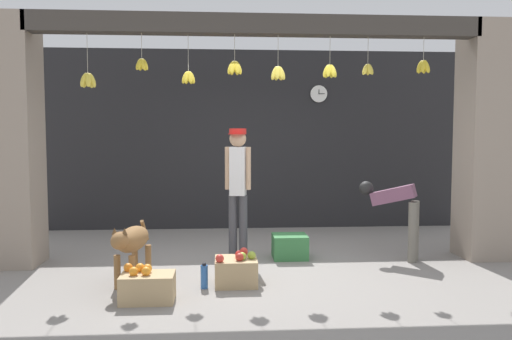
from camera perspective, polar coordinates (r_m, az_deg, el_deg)
name	(u,v)px	position (r m, az deg, el deg)	size (l,w,h in m)	color
ground_plane	(258,267)	(6.30, 0.24, -10.97)	(60.00, 60.00, 0.00)	gray
shop_back_wall	(247,140)	(8.73, -1.00, 3.46)	(7.46, 0.12, 3.10)	#232326
shop_pillar_left	(9,142)	(6.90, -26.43, 2.91)	(0.70, 0.60, 3.10)	gray
shop_pillar_right	(489,141)	(7.28, 25.07, 2.98)	(0.70, 0.60, 3.10)	gray
storefront_awning	(257,29)	(6.34, 0.15, 15.81)	(5.56, 0.25, 0.91)	#3D3833
dog	(132,242)	(5.68, -14.03, -7.99)	(0.39, 0.98, 0.68)	olive
shopkeeper	(238,182)	(6.52, -2.08, -1.35)	(0.34, 0.30, 1.72)	#424247
worker_stooping	(397,209)	(6.78, 15.86, -4.27)	(0.72, 0.54, 1.01)	#6B665B
fruit_crate_oranges	(147,286)	(5.13, -12.34, -12.86)	(0.52, 0.35, 0.36)	tan
fruit_crate_apples	(236,270)	(5.55, -2.27, -11.38)	(0.46, 0.43, 0.37)	tan
produce_box_green	(290,246)	(6.70, 3.88, -8.72)	(0.45, 0.40, 0.31)	#387A42
water_bottle	(204,276)	(5.45, -5.94, -12.01)	(0.08, 0.08, 0.28)	#2D60AD
wall_clock	(319,94)	(8.83, 7.19, 8.63)	(0.31, 0.03, 0.31)	black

